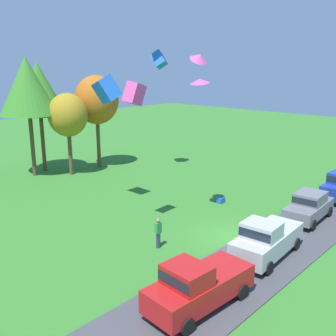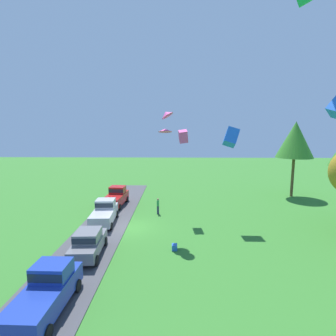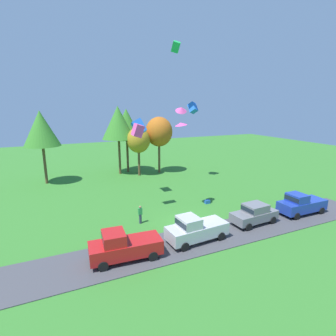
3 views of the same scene
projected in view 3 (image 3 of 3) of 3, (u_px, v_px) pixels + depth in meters
The scene contains 19 objects.
ground_plane at pixel (190, 225), 23.80m from camera, with size 120.00×120.00×0.00m, color #337528.
pavement_strip at pixel (205, 238), 21.48m from camera, with size 36.00×4.40×0.06m, color #424247.
car_pickup_near_entrance at pixel (123, 245), 18.20m from camera, with size 5.12×2.32×2.14m.
car_pickup_mid_row at pixel (195, 229), 20.70m from camera, with size 5.11×2.30×2.14m.
car_sedan_far_end at pixel (254, 213), 23.85m from camera, with size 4.49×2.15×1.84m.
car_pickup_by_flagpole at pixel (301, 204), 25.97m from camera, with size 5.03×2.10×2.14m.
person_watching_sky at pixel (140, 214), 23.98m from camera, with size 0.36×0.24×1.71m.
tree_far_right at pixel (41, 129), 34.85m from camera, with size 4.73×4.73×9.99m.
tree_far_left at pixel (118, 123), 39.98m from camera, with size 5.00×5.00×10.57m.
tree_right_of_center at pixel (126, 124), 41.45m from camera, with size 4.81×4.81×10.15m.
tree_center_back at pixel (138, 140), 39.64m from camera, with size 3.53×3.53×7.45m.
tree_left_of_center at pixel (159, 132), 41.18m from camera, with size 4.22×4.22×8.92m.
cooler_box at pixel (207, 202), 29.05m from camera, with size 0.56×0.40×0.40m, color blue.
kite_box_over_trees at pixel (139, 127), 29.42m from camera, with size 1.10×1.10×1.53m, color blue.
kite_box_topmost at pixel (138, 131), 24.90m from camera, with size 0.83×0.83×1.16m, color #EA4C9E.
kite_delta_mid_center at pixel (181, 124), 24.78m from camera, with size 1.19×1.19×0.26m, color #EA4C9E.
kite_box_low_drifter at pixel (193, 108), 36.40m from camera, with size 0.92×0.92×1.28m, color blue.
kite_delta_near_flag at pixel (181, 109), 24.59m from camera, with size 1.07×1.07×0.40m, color #EA4C9E.
kite_box_high_right at pixel (176, 47), 32.33m from camera, with size 0.87×0.87×1.22m, color green.
Camera 3 is at (-10.86, -19.18, 10.57)m, focal length 28.00 mm.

